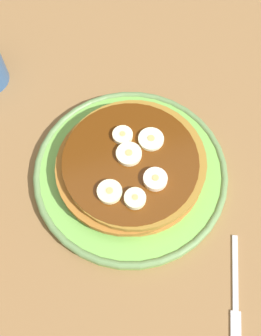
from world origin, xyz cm
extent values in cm
cube|color=olive|center=(0.00, 0.00, -1.50)|extent=(140.00, 140.00, 3.00)
cylinder|color=#72B74C|center=(0.00, 0.00, 0.73)|extent=(27.02, 27.02, 1.46)
torus|color=#658B50|center=(0.00, 0.00, 1.24)|extent=(27.23, 27.23, 1.02)
cylinder|color=#C27932|center=(-0.09, -0.52, 1.96)|extent=(19.33, 19.33, 1.01)
cylinder|color=#A66928|center=(0.43, 0.56, 2.98)|extent=(19.29, 19.29, 1.01)
cylinder|color=olive|center=(-0.26, -0.53, 3.99)|extent=(19.33, 19.33, 1.01)
cylinder|color=#592B0A|center=(0.00, 0.00, 4.57)|extent=(18.27, 18.27, 0.16)
cylinder|color=#F1EDC0|center=(0.77, -0.08, 4.90)|extent=(3.43, 3.43, 0.81)
cylinder|color=tan|center=(0.77, -0.08, 5.34)|extent=(0.96, 0.96, 0.08)
cylinder|color=#FCE4C2|center=(-3.75, -2.20, 4.99)|extent=(3.13, 3.13, 0.99)
cylinder|color=tan|center=(-3.75, -2.20, 5.52)|extent=(0.88, 0.88, 0.08)
cylinder|color=#F4F2B4|center=(-3.73, 3.85, 4.91)|extent=(3.22, 3.22, 0.83)
cylinder|color=tan|center=(-3.73, 3.85, 5.36)|extent=(0.90, 0.90, 0.08)
cylinder|color=#FBEDBA|center=(3.78, 0.38, 4.91)|extent=(2.77, 2.77, 0.83)
cylinder|color=tan|center=(3.78, 0.38, 5.37)|extent=(0.78, 0.78, 0.08)
cylinder|color=#F0F4BA|center=(-5.55, 1.05, 4.99)|extent=(2.77, 2.77, 0.99)
cylinder|color=tan|center=(-5.55, 1.05, 5.52)|extent=(0.78, 0.78, 0.08)
cylinder|color=#EFF4C6|center=(2.13, -3.52, 4.83)|extent=(3.48, 3.48, 0.67)
cylinder|color=tan|center=(2.13, -3.52, 5.20)|extent=(0.97, 0.97, 0.08)
cube|color=silver|center=(-16.88, -8.91, 0.25)|extent=(9.04, 4.30, 0.50)
cube|color=silver|center=(-22.88, -6.41, 0.25)|extent=(3.72, 2.51, 0.50)
camera|label=1|loc=(-22.63, 6.69, 50.51)|focal=41.74mm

